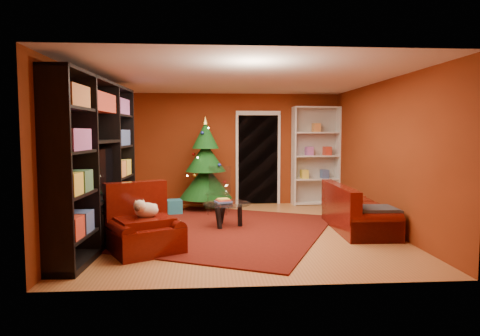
{
  "coord_description": "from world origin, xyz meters",
  "views": [
    {
      "loc": [
        -0.57,
        -7.3,
        1.68
      ],
      "look_at": [
        0.0,
        0.4,
        1.05
      ],
      "focal_mm": 32.0,
      "sensor_mm": 36.0,
      "label": 1
    }
  ],
  "objects": [
    {
      "name": "doorway",
      "position": [
        0.6,
        2.73,
        1.05
      ],
      "size": [
        1.06,
        0.6,
        2.16
      ],
      "primitive_type": null,
      "color": "black",
      "rests_on": "floor"
    },
    {
      "name": "coffee_table",
      "position": [
        -0.25,
        0.23,
        0.22
      ],
      "size": [
        1.08,
        1.08,
        0.53
      ],
      "primitive_type": null,
      "rotation": [
        0.0,
        0.0,
        0.32
      ],
      "color": "gray",
      "rests_on": "rug"
    },
    {
      "name": "gift_box_teal",
      "position": [
        -1.29,
        1.55,
        0.15
      ],
      "size": [
        0.37,
        0.37,
        0.3
      ],
      "primitive_type": "cube",
      "rotation": [
        0.0,
        0.0,
        0.24
      ],
      "color": "#1E6F8A",
      "rests_on": "floor"
    },
    {
      "name": "dog",
      "position": [
        -1.46,
        -1.19,
        0.58
      ],
      "size": [
        0.49,
        0.45,
        0.25
      ],
      "primitive_type": null,
      "rotation": [
        0.0,
        0.0,
        0.49
      ],
      "color": "#F4E3C5",
      "rests_on": "armchair"
    },
    {
      "name": "christmas_tree",
      "position": [
        -0.63,
        2.07,
        1.0
      ],
      "size": [
        1.44,
        1.44,
        2.07
      ],
      "primitive_type": null,
      "rotation": [
        0.0,
        0.0,
        0.28
      ],
      "color": "#0C3910",
      "rests_on": "floor"
    },
    {
      "name": "media_unit",
      "position": [
        -2.27,
        -0.75,
        1.23
      ],
      "size": [
        0.65,
        3.24,
        2.47
      ],
      "primitive_type": null,
      "rotation": [
        0.0,
        0.0,
        -0.05
      ],
      "color": "black",
      "rests_on": "floor"
    },
    {
      "name": "wall_left",
      "position": [
        -2.52,
        0.0,
        1.3
      ],
      "size": [
        0.05,
        5.5,
        2.6
      ],
      "primitive_type": "cube",
      "color": "maroon",
      "rests_on": "ground"
    },
    {
      "name": "rug",
      "position": [
        -0.32,
        -0.04,
        0.01
      ],
      "size": [
        4.54,
        4.8,
        0.02
      ],
      "primitive_type": "cube",
      "rotation": [
        0.0,
        0.0,
        -0.43
      ],
      "color": "#55130B",
      "rests_on": "floor"
    },
    {
      "name": "wall_right",
      "position": [
        2.52,
        0.0,
        1.3
      ],
      "size": [
        0.05,
        5.5,
        2.6
      ],
      "primitive_type": "cube",
      "color": "maroon",
      "rests_on": "ground"
    },
    {
      "name": "gift_box_green",
      "position": [
        -0.52,
        2.1,
        0.13
      ],
      "size": [
        0.27,
        0.27,
        0.26
      ],
      "primitive_type": "cube",
      "rotation": [
        0.0,
        0.0,
        0.03
      ],
      "color": "#336C30",
      "rests_on": "floor"
    },
    {
      "name": "sofa",
      "position": [
        2.02,
        -0.16,
        0.4
      ],
      "size": [
        0.91,
        1.9,
        0.81
      ],
      "primitive_type": null,
      "rotation": [
        0.0,
        0.0,
        1.54
      ],
      "color": "#450A05",
      "rests_on": "rug"
    },
    {
      "name": "wall_back",
      "position": [
        0.0,
        2.77,
        1.3
      ],
      "size": [
        5.0,
        0.05,
        2.6
      ],
      "primitive_type": "cube",
      "color": "maroon",
      "rests_on": "ground"
    },
    {
      "name": "armchair",
      "position": [
        -1.48,
        -1.26,
        0.39
      ],
      "size": [
        1.35,
        1.35,
        0.78
      ],
      "primitive_type": null,
      "rotation": [
        0.0,
        0.0,
        0.49
      ],
      "color": "#450A05",
      "rests_on": "rug"
    },
    {
      "name": "acrylic_chair",
      "position": [
        -0.37,
        1.43,
        0.45
      ],
      "size": [
        0.54,
        0.58,
        0.9
      ],
      "primitive_type": null,
      "rotation": [
        0.0,
        0.0,
        -0.17
      ],
      "color": "#66605B",
      "rests_on": "rug"
    },
    {
      "name": "floor",
      "position": [
        0.0,
        0.0,
        -0.03
      ],
      "size": [
        5.0,
        5.5,
        0.05
      ],
      "primitive_type": "cube",
      "color": "#AC6A37",
      "rests_on": "ground"
    },
    {
      "name": "white_bookshelf",
      "position": [
        1.95,
        2.57,
        1.15
      ],
      "size": [
        1.11,
        0.44,
        2.36
      ],
      "primitive_type": null,
      "rotation": [
        0.0,
        0.0,
        0.04
      ],
      "color": "white",
      "rests_on": "floor"
    },
    {
      "name": "ceiling",
      "position": [
        0.0,
        0.0,
        2.62
      ],
      "size": [
        5.0,
        5.5,
        0.05
      ],
      "primitive_type": "cube",
      "color": "silver",
      "rests_on": "wall_back"
    }
  ]
}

